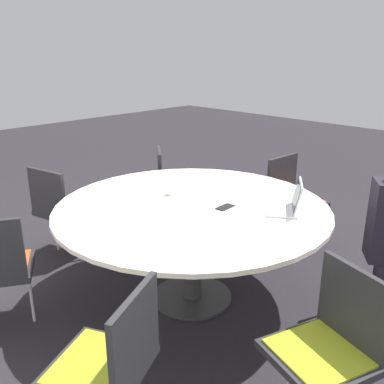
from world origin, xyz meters
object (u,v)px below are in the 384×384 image
object	(u,v)px
chair_1	(292,195)
laptop	(288,204)
chair_2	(172,183)
chair_6	(330,340)
coffee_cup	(173,190)
chair_5	(111,358)
cell_phone	(225,207)
chair_3	(61,205)

from	to	relation	value
chair_1	laptop	xyz separation A→B (m)	(-0.54, 0.95, 0.30)
chair_2	chair_6	xyz separation A→B (m)	(-2.33, 1.16, 0.00)
chair_6	coffee_cup	distance (m)	1.62
chair_5	cell_phone	size ratio (longest dim) A/B	5.93
chair_1	chair_6	bearing A→B (deg)	40.22
chair_2	coffee_cup	size ratio (longest dim) A/B	10.69
laptop	chair_3	bearing A→B (deg)	-103.15
chair_2	chair_3	size ratio (longest dim) A/B	1.00
laptop	coffee_cup	size ratio (longest dim) A/B	4.50
chair_5	chair_6	distance (m)	1.02
chair_5	chair_6	xyz separation A→B (m)	(-0.64, -0.80, 0.00)
chair_1	coffee_cup	distance (m)	1.32
chair_3	laptop	distance (m)	1.98
chair_1	laptop	distance (m)	1.13
chair_6	chair_2	bearing A→B (deg)	-7.52
chair_2	chair_1	bearing A→B (deg)	66.10
chair_2	chair_6	distance (m)	2.60
chair_3	chair_5	bearing A→B (deg)	-35.09
chair_3	chair_5	world-z (taller)	same
chair_2	chair_5	xyz separation A→B (m)	(-1.69, 1.96, 0.00)
coffee_cup	laptop	bearing A→B (deg)	-158.99
chair_1	coffee_cup	bearing A→B (deg)	-8.88
chair_6	chair_5	bearing A→B (deg)	70.23
chair_3	laptop	xyz separation A→B (m)	(-1.83, -0.71, 0.30)
chair_5	coffee_cup	world-z (taller)	chair_5
chair_1	chair_3	xyz separation A→B (m)	(1.29, 1.66, 0.00)
chair_1	chair_2	bearing A→B (deg)	-60.24
chair_2	chair_6	world-z (taller)	same
chair_5	coffee_cup	size ratio (longest dim) A/B	10.69
chair_5	cell_phone	xyz separation A→B (m)	(0.44, -1.29, 0.25)
chair_1	chair_6	world-z (taller)	same
chair_6	coffee_cup	world-z (taller)	chair_6
chair_3	chair_1	bearing A→B (deg)	40.33
chair_1	coffee_cup	xyz separation A→B (m)	(0.28, 1.26, 0.29)
chair_5	coffee_cup	xyz separation A→B (m)	(0.90, -1.22, 0.29)
chair_1	coffee_cup	size ratio (longest dim) A/B	10.69
chair_3	coffee_cup	size ratio (longest dim) A/B	10.69
chair_2	chair_5	world-z (taller)	same
chair_3	coffee_cup	distance (m)	1.13
cell_phone	coffee_cup	bearing A→B (deg)	8.11
chair_1	chair_2	world-z (taller)	same
coffee_cup	cell_phone	size ratio (longest dim) A/B	0.55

